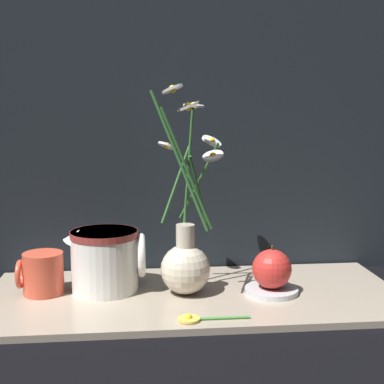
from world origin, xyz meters
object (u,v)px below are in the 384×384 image
(yellow_mug, at_px, (42,273))
(ceramic_pitcher, at_px, (106,258))
(orange_fruit, at_px, (272,269))
(vase_with_flowers, at_px, (186,257))

(yellow_mug, xyz_separation_m, ceramic_pitcher, (0.12, 0.01, 0.02))
(ceramic_pitcher, relative_size, orange_fruit, 1.86)
(yellow_mug, bearing_deg, orange_fruit, -5.53)
(vase_with_flowers, distance_m, ceramic_pitcher, 0.15)
(yellow_mug, height_order, ceramic_pitcher, ceramic_pitcher)
(vase_with_flowers, xyz_separation_m, orange_fruit, (0.16, -0.02, -0.02))
(vase_with_flowers, relative_size, yellow_mug, 4.51)
(ceramic_pitcher, bearing_deg, yellow_mug, -177.07)
(yellow_mug, distance_m, orange_fruit, 0.43)
(yellow_mug, relative_size, orange_fruit, 1.03)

